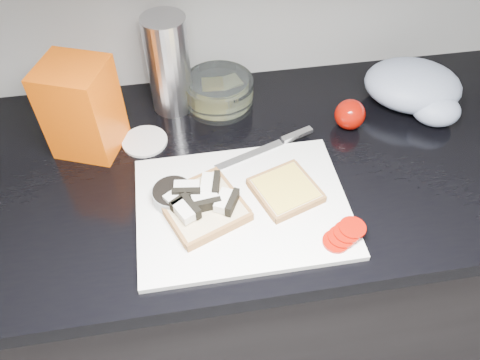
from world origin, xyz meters
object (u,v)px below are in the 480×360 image
Objects in this scene: bread_bag at (82,108)px; glass_bowl at (219,92)px; cutting_board at (243,207)px; steel_canister at (169,65)px.

glass_bowl is at bearing 39.29° from bread_bag.
bread_bag reaches higher than cutting_board.
steel_canister is at bearing 108.04° from cutting_board.
glass_bowl is 0.71× the size of steel_canister.
steel_canister reaches higher than glass_bowl.
cutting_board is at bearing -16.71° from bread_bag.
cutting_board is 0.38m from bread_bag.
glass_bowl is (-0.00, 0.32, 0.03)m from cutting_board.
bread_bag is at bearing -150.81° from steel_canister.
bread_bag is 0.88× the size of steel_canister.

